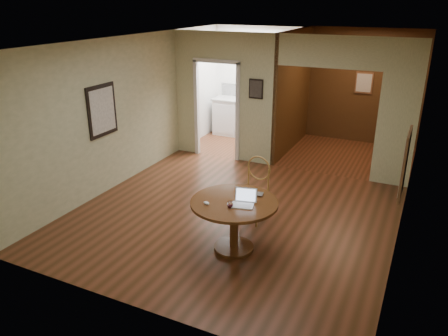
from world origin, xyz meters
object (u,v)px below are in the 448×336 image
at_px(dining_table, 234,214).
at_px(open_laptop, 244,200).
at_px(closed_laptop, 251,195).
at_px(chair, 255,186).

distance_m(dining_table, open_laptop, 0.30).
distance_m(dining_table, closed_laptop, 0.36).
bearing_deg(chair, open_laptop, -69.34).
bearing_deg(dining_table, closed_laptop, 61.82).
bearing_deg(open_laptop, chair, 89.66).
xyz_separation_m(dining_table, chair, (-0.08, 0.98, 0.02)).
height_order(dining_table, closed_laptop, closed_laptop).
height_order(chair, open_laptop, chair).
height_order(dining_table, chair, chair).
xyz_separation_m(dining_table, open_laptop, (0.15, -0.02, 0.25)).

